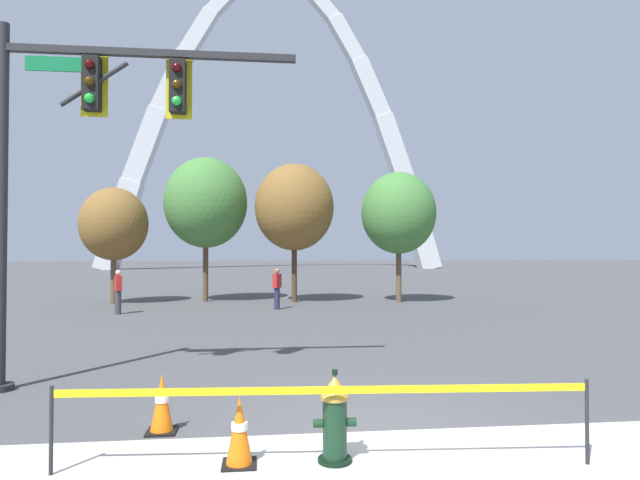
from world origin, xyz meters
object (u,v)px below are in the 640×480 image
at_px(pedestrian_walking_left, 118,291).
at_px(pedestrian_standing_center, 277,288).
at_px(traffic_signal_gantry, 75,142).
at_px(monument_arch, 273,136).
at_px(fire_hydrant, 335,418).
at_px(traffic_cone_mid_sidewalk, 239,431).
at_px(traffic_cone_by_hydrant, 162,403).

height_order(pedestrian_walking_left, pedestrian_standing_center, same).
distance_m(traffic_signal_gantry, monument_arch, 60.14).
bearing_deg(pedestrian_standing_center, traffic_signal_gantry, -107.73).
bearing_deg(fire_hydrant, pedestrian_standing_center, 90.67).
bearing_deg(monument_arch, traffic_signal_gantry, -94.45).
height_order(traffic_cone_mid_sidewalk, traffic_signal_gantry, traffic_signal_gantry).
relative_size(monument_arch, pedestrian_standing_center, 27.43).
relative_size(traffic_cone_mid_sidewalk, pedestrian_walking_left, 0.46).
distance_m(fire_hydrant, pedestrian_walking_left, 15.21).
distance_m(traffic_cone_mid_sidewalk, pedestrian_standing_center, 15.01).
relative_size(monument_arch, pedestrian_walking_left, 27.43).
distance_m(pedestrian_walking_left, pedestrian_standing_center, 5.79).
distance_m(monument_arch, pedestrian_walking_left, 51.10).
bearing_deg(traffic_cone_mid_sidewalk, traffic_cone_by_hydrant, 131.22).
distance_m(traffic_cone_mid_sidewalk, pedestrian_walking_left, 14.84).
bearing_deg(pedestrian_walking_left, fire_hydrant, -67.25).
bearing_deg(traffic_cone_by_hydrant, monument_arch, 87.45).
bearing_deg(traffic_cone_by_hydrant, traffic_cone_mid_sidewalk, -48.78).
height_order(monument_arch, pedestrian_walking_left, monument_arch).
height_order(traffic_signal_gantry, pedestrian_walking_left, traffic_signal_gantry).
height_order(fire_hydrant, traffic_signal_gantry, traffic_signal_gantry).
xyz_separation_m(traffic_cone_mid_sidewalk, monument_arch, (1.71, 62.03, 16.63)).
xyz_separation_m(traffic_signal_gantry, pedestrian_standing_center, (3.68, 11.51, -3.25)).
xyz_separation_m(traffic_signal_gantry, monument_arch, (4.55, 58.56, 12.92)).
bearing_deg(traffic_cone_mid_sidewalk, traffic_signal_gantry, 129.41).
xyz_separation_m(fire_hydrant, pedestrian_walking_left, (-5.88, 14.02, 0.35)).
relative_size(fire_hydrant, traffic_cone_mid_sidewalk, 1.36).
bearing_deg(traffic_cone_by_hydrant, traffic_signal_gantry, 128.49).
bearing_deg(traffic_cone_mid_sidewalk, pedestrian_walking_left, 109.18).
distance_m(fire_hydrant, traffic_cone_mid_sidewalk, 1.02).
xyz_separation_m(monument_arch, pedestrian_walking_left, (-6.58, -48.02, -16.17)).
distance_m(traffic_cone_by_hydrant, monument_arch, 63.17).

